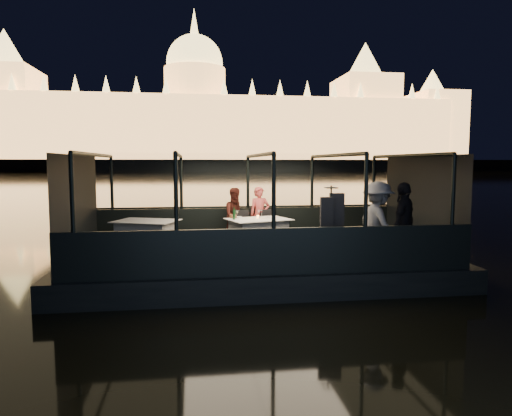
{
  "coord_description": "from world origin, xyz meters",
  "views": [
    {
      "loc": [
        -1.5,
        -10.36,
        2.6
      ],
      "look_at": [
        0.0,
        0.4,
        1.55
      ],
      "focal_mm": 32.0,
      "sensor_mm": 36.0,
      "label": 1
    }
  ],
  "objects": [
    {
      "name": "parliament_building",
      "position": [
        0.0,
        175.0,
        29.0
      ],
      "size": [
        220.0,
        32.0,
        60.0
      ],
      "primitive_type": null,
      "color": "#F2D18C",
      "rests_on": "embankment"
    },
    {
      "name": "boat_hull",
      "position": [
        0.0,
        0.0,
        0.0
      ],
      "size": [
        8.6,
        4.4,
        1.0
      ],
      "primitive_type": "cube",
      "color": "black",
      "rests_on": "river_water"
    },
    {
      "name": "cabin_glass_port",
      "position": [
        0.0,
        2.0,
        2.1
      ],
      "size": [
        8.0,
        0.02,
        1.4
      ],
      "primitive_type": null,
      "color": "#99B2B2",
      "rests_on": "gunwale_port"
    },
    {
      "name": "plate_far",
      "position": [
        -0.4,
        0.99,
        1.27
      ],
      "size": [
        0.3,
        0.3,
        0.02
      ],
      "primitive_type": "cylinder",
      "rotation": [
        0.0,
        0.0,
        0.2
      ],
      "color": "white",
      "rests_on": "dining_table_central"
    },
    {
      "name": "bread_basket",
      "position": [
        -0.51,
        0.85,
        1.31
      ],
      "size": [
        0.19,
        0.19,
        0.07
      ],
      "primitive_type": "cylinder",
      "rotation": [
        0.0,
        0.0,
        -0.05
      ],
      "color": "brown",
      "rests_on": "dining_table_central"
    },
    {
      "name": "end_wall_aft",
      "position": [
        4.0,
        0.0,
        1.65
      ],
      "size": [
        0.02,
        4.0,
        2.3
      ],
      "primitive_type": null,
      "color": "black",
      "rests_on": "boat_deck"
    },
    {
      "name": "wine_bottle",
      "position": [
        -0.51,
        0.53,
        1.42
      ],
      "size": [
        0.07,
        0.07,
        0.3
      ],
      "primitive_type": "cylinder",
      "rotation": [
        0.0,
        0.0,
        0.03
      ],
      "color": "#153C1B",
      "rests_on": "dining_table_central"
    },
    {
      "name": "wine_glass_white",
      "position": [
        -0.43,
        0.69,
        1.36
      ],
      "size": [
        0.07,
        0.07,
        0.21
      ],
      "primitive_type": null,
      "rotation": [
        0.0,
        0.0,
        -0.04
      ],
      "color": "white",
      "rests_on": "dining_table_central"
    },
    {
      "name": "amber_candle",
      "position": [
        0.08,
        0.68,
        1.31
      ],
      "size": [
        0.06,
        0.06,
        0.08
      ],
      "primitive_type": "cylinder",
      "rotation": [
        0.0,
        0.0,
        0.02
      ],
      "color": "#FD9A3F",
      "rests_on": "dining_table_central"
    },
    {
      "name": "boat_deck",
      "position": [
        0.0,
        0.0,
        0.48
      ],
      "size": [
        8.0,
        4.0,
        0.04
      ],
      "primitive_type": "cube",
      "color": "black",
      "rests_on": "boat_hull"
    },
    {
      "name": "wine_glass_red",
      "position": [
        0.23,
        0.99,
        1.36
      ],
      "size": [
        0.07,
        0.07,
        0.17
      ],
      "primitive_type": null,
      "rotation": [
        0.0,
        0.0,
        -0.38
      ],
      "color": "silver",
      "rests_on": "dining_table_central"
    },
    {
      "name": "chair_port_right",
      "position": [
        0.46,
        1.25,
        0.95
      ],
      "size": [
        0.5,
        0.5,
        0.89
      ],
      "primitive_type": "cube",
      "rotation": [
        0.0,
        0.0,
        0.23
      ],
      "color": "black",
      "rests_on": "boat_deck"
    },
    {
      "name": "canopy_ribs",
      "position": [
        0.0,
        0.0,
        1.65
      ],
      "size": [
        8.0,
        4.0,
        2.3
      ],
      "primitive_type": null,
      "color": "black",
      "rests_on": "boat_deck"
    },
    {
      "name": "passenger_dark",
      "position": [
        2.82,
        -1.51,
        1.35
      ],
      "size": [
        1.02,
        1.04,
        1.74
      ],
      "primitive_type": "imported",
      "rotation": [
        0.0,
        0.0,
        3.95
      ],
      "color": "black",
      "rests_on": "boat_deck"
    },
    {
      "name": "dining_table_aft",
      "position": [
        -2.61,
        0.71,
        0.89
      ],
      "size": [
        1.71,
        1.49,
        0.76
      ],
      "primitive_type": "cube",
      "rotation": [
        0.0,
        0.0,
        -0.37
      ],
      "color": "white",
      "rests_on": "boat_deck"
    },
    {
      "name": "gunwale_port",
      "position": [
        0.0,
        2.0,
        0.95
      ],
      "size": [
        8.0,
        0.08,
        0.9
      ],
      "primitive_type": "cube",
      "color": "black",
      "rests_on": "boat_deck"
    },
    {
      "name": "embankment",
      "position": [
        0.0,
        210.0,
        1.0
      ],
      "size": [
        400.0,
        140.0,
        6.0
      ],
      "primitive_type": "cube",
      "color": "#423D33",
      "rests_on": "ground"
    },
    {
      "name": "plate_near",
      "position": [
        0.26,
        0.71,
        1.27
      ],
      "size": [
        0.22,
        0.22,
        0.01
      ],
      "primitive_type": "cylinder",
      "rotation": [
        0.0,
        0.0,
        0.02
      ],
      "color": "white",
      "rests_on": "dining_table_central"
    },
    {
      "name": "cabin_roof_glass",
      "position": [
        0.0,
        0.0,
        2.8
      ],
      "size": [
        8.0,
        4.0,
        0.02
      ],
      "primitive_type": null,
      "color": "#99B2B2",
      "rests_on": "boat_deck"
    },
    {
      "name": "coat_stand",
      "position": [
        1.31,
        -1.35,
        1.4
      ],
      "size": [
        0.55,
        0.49,
        1.66
      ],
      "primitive_type": null,
      "rotation": [
        0.0,
        0.0,
        -0.29
      ],
      "color": "black",
      "rests_on": "boat_deck"
    },
    {
      "name": "dining_table_central",
      "position": [
        0.09,
        0.57,
        0.89
      ],
      "size": [
        1.7,
        1.44,
        0.77
      ],
      "primitive_type": "cube",
      "rotation": [
        0.0,
        0.0,
        0.31
      ],
      "color": "white",
      "rests_on": "boat_deck"
    },
    {
      "name": "end_wall_fore",
      "position": [
        -4.0,
        0.0,
        1.65
      ],
      "size": [
        0.02,
        4.0,
        2.3
      ],
      "primitive_type": null,
      "color": "black",
      "rests_on": "boat_deck"
    },
    {
      "name": "river_water",
      "position": [
        0.0,
        80.0,
        0.0
      ],
      "size": [
        500.0,
        500.0,
        0.0
      ],
      "primitive_type": "plane",
      "color": "black",
      "rests_on": "ground"
    },
    {
      "name": "cabin_glass_starboard",
      "position": [
        0.0,
        -2.0,
        2.1
      ],
      "size": [
        8.0,
        0.02,
        1.4
      ],
      "primitive_type": null,
      "color": "#99B2B2",
      "rests_on": "gunwale_starboard"
    },
    {
      "name": "gunwale_starboard",
      "position": [
        0.0,
        -2.0,
        0.95
      ],
      "size": [
        8.0,
        0.08,
        0.9
      ],
      "primitive_type": "cube",
      "color": "black",
      "rests_on": "boat_deck"
    },
    {
      "name": "passenger_stripe",
      "position": [
        2.31,
        -1.38,
        1.35
      ],
      "size": [
        0.83,
        1.23,
        1.75
      ],
      "primitive_type": "imported",
      "rotation": [
        0.0,
        0.0,
        1.75
      ],
      "color": "white",
      "rests_on": "boat_deck"
    },
    {
      "name": "wine_glass_empty",
      "position": [
        0.1,
        0.62,
        1.36
      ],
      "size": [
        0.07,
        0.07,
        0.21
      ],
      "primitive_type": null,
      "rotation": [
        0.0,
        0.0,
        -0.0
      ],
      "color": "white",
      "rests_on": "dining_table_central"
    },
    {
      "name": "person_man_maroon",
      "position": [
        -0.37,
        1.5,
        1.25
      ],
      "size": [
        0.81,
        0.69,
        1.48
      ],
      "primitive_type": "imported",
      "rotation": [
        0.0,
        0.0,
        0.22
      ],
      "color": "#421812",
      "rests_on": "boat_deck"
    },
    {
      "name": "person_woman_coral",
      "position": [
        0.27,
        1.59,
        1.25
      ],
      "size": [
        0.57,
        0.4,
        1.49
      ],
      "primitive_type": "imported",
      "rotation": [
        0.0,
        0.0,
        0.08
      ],
      "color": "#DA544F",
      "rests_on": "boat_deck"
    },
    {
      "name": "chair_port_left",
      "position": [
        -0.26,
        1.22,
        0.95
      ],
      "size": [
        0.44,
        0.44,
        0.89
      ],
      "primitive_type": "cube",
      "rotation": [
        0.0,
        0.0,
        -0.06
      ],
      "color": "black",
      "rests_on": "boat_deck"
    }
  ]
}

